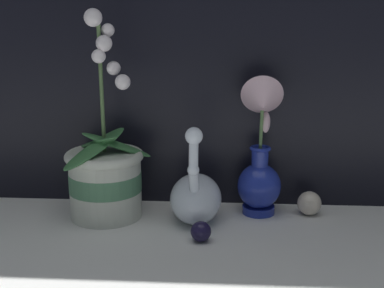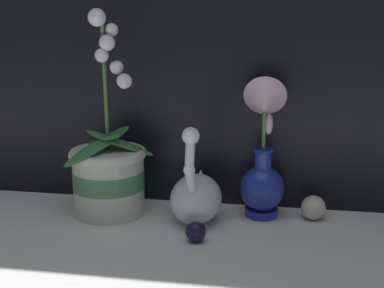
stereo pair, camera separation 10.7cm
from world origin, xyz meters
TOP-DOWN VIEW (x-y plane):
  - ground_plane at (0.00, 0.00)m, footprint 2.80×2.80m
  - orchid_potted_plant at (-0.19, 0.14)m, footprint 0.19×0.21m
  - swan_figurine at (0.00, 0.12)m, footprint 0.11×0.18m
  - blue_vase at (0.13, 0.17)m, footprint 0.09×0.11m
  - glass_sphere at (0.24, 0.17)m, footprint 0.05×0.05m
  - glass_bauble at (0.02, 0.02)m, footprint 0.04×0.04m

SIDE VIEW (x-z plane):
  - ground_plane at x=0.00m, z-range 0.00..0.00m
  - glass_bauble at x=0.02m, z-range 0.00..0.04m
  - glass_sphere at x=0.24m, z-range 0.00..0.05m
  - swan_figurine at x=0.00m, z-range -0.05..0.16m
  - orchid_potted_plant at x=-0.19m, z-range -0.12..0.31m
  - blue_vase at x=0.13m, z-range -0.03..0.27m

